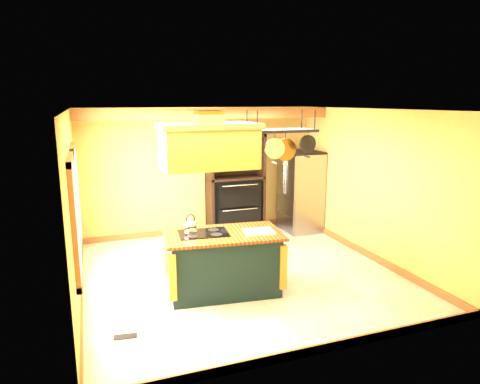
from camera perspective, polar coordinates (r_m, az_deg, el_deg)
floor at (r=7.28m, az=-0.02°, el=-10.82°), size 5.00×5.00×0.00m
ceiling at (r=6.71m, az=-0.02°, el=10.94°), size 5.00×5.00×0.00m
wall_back at (r=9.22m, az=-5.31°, el=2.77°), size 5.00×0.02×2.70m
wall_front at (r=4.68m, az=10.49°, el=-6.63°), size 5.00×0.02×2.70m
wall_left at (r=6.49m, az=-21.30°, el=-1.99°), size 0.02×5.00×2.70m
wall_right at (r=8.05m, az=16.96°, el=0.93°), size 0.02×5.00×2.70m
ceiling_beam at (r=8.33m, az=-4.06°, el=10.38°), size 5.00×0.15×0.20m
window_near at (r=5.70m, az=-21.13°, el=-3.34°), size 0.06×1.06×1.56m
window_far at (r=7.06m, az=-20.96°, el=-0.45°), size 0.06×1.06×1.56m
kitchen_island at (r=6.49m, az=-2.25°, el=-9.30°), size 1.82×1.14×1.11m
range_hood at (r=6.01m, az=-4.19°, el=6.37°), size 1.38×0.78×0.80m
pot_rack at (r=6.40m, az=5.43°, el=7.35°), size 1.07×0.50×0.77m
refrigerator at (r=9.52m, az=8.05°, el=-0.13°), size 0.75×0.88×1.73m
hutch at (r=9.29m, az=-0.70°, el=-0.29°), size 1.22×0.55×2.15m
floor_register at (r=5.70m, az=-15.03°, el=-18.11°), size 0.29×0.16×0.01m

